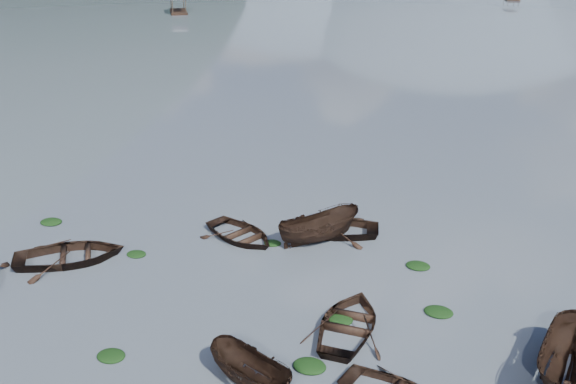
% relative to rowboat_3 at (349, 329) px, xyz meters
% --- Properties ---
extents(ground_plane, '(2400.00, 2400.00, 0.00)m').
position_rel_rowboat_3_xyz_m(ground_plane, '(-5.06, -4.28, 0.00)').
color(ground_plane, '#4C545F').
extents(rowboat_1, '(6.13, 5.72, 1.03)m').
position_rel_rowboat_3_xyz_m(rowboat_1, '(-13.61, 1.21, 0.00)').
color(rowboat_1, black).
rests_on(rowboat_1, ground).
extents(rowboat_3, '(3.27, 4.53, 0.93)m').
position_rel_rowboat_3_xyz_m(rowboat_3, '(0.00, 0.00, 0.00)').
color(rowboat_3, black).
rests_on(rowboat_3, ground).
extents(rowboat_5, '(2.84, 5.27, 1.93)m').
position_rel_rowboat_3_xyz_m(rowboat_5, '(7.78, -0.64, 0.00)').
color(rowboat_5, black).
rests_on(rowboat_5, ground).
extents(rowboat_6, '(5.12, 4.60, 0.87)m').
position_rel_rowboat_3_xyz_m(rowboat_6, '(-6.94, 5.84, 0.00)').
color(rowboat_6, black).
rests_on(rowboat_6, ground).
extents(rowboat_7, '(5.44, 4.34, 1.01)m').
position_rel_rowboat_3_xyz_m(rowboat_7, '(-2.86, 7.86, 0.00)').
color(rowboat_7, black).
rests_on(rowboat_7, ground).
extents(rowboat_8, '(4.32, 4.37, 1.73)m').
position_rel_rowboat_3_xyz_m(rowboat_8, '(-3.17, 6.82, 0.00)').
color(rowboat_8, black).
rests_on(rowboat_8, ground).
extents(weed_clump_0, '(1.08, 0.88, 0.24)m').
position_rel_rowboat_3_xyz_m(weed_clump_0, '(-7.85, -4.41, 0.00)').
color(weed_clump_0, black).
rests_on(weed_clump_0, ground).
extents(weed_clump_1, '(0.96, 0.77, 0.21)m').
position_rel_rowboat_3_xyz_m(weed_clump_1, '(-10.98, 2.67, 0.00)').
color(weed_clump_1, black).
rests_on(weed_clump_1, ground).
extents(weed_clump_2, '(1.21, 0.97, 0.26)m').
position_rel_rowboat_3_xyz_m(weed_clump_2, '(-0.81, -2.70, 0.00)').
color(weed_clump_2, black).
rests_on(weed_clump_2, ground).
extents(weed_clump_3, '(1.00, 0.84, 0.22)m').
position_rel_rowboat_3_xyz_m(weed_clump_3, '(-0.46, 0.47, 0.00)').
color(weed_clump_3, black).
rests_on(weed_clump_3, ground).
extents(weed_clump_4, '(1.18, 0.94, 0.24)m').
position_rel_rowboat_3_xyz_m(weed_clump_4, '(3.18, 2.21, 0.00)').
color(weed_clump_4, black).
rests_on(weed_clump_4, ground).
extents(weed_clump_5, '(1.17, 0.95, 0.25)m').
position_rel_rowboat_3_xyz_m(weed_clump_5, '(-17.04, 4.33, 0.00)').
color(weed_clump_5, black).
rests_on(weed_clump_5, ground).
extents(weed_clump_6, '(0.86, 0.72, 0.18)m').
position_rel_rowboat_3_xyz_m(weed_clump_6, '(-5.22, 5.78, 0.00)').
color(weed_clump_6, black).
rests_on(weed_clump_6, ground).
extents(weed_clump_7, '(1.12, 0.90, 0.24)m').
position_rel_rowboat_3_xyz_m(weed_clump_7, '(1.88, 5.73, 0.00)').
color(weed_clump_7, black).
rests_on(weed_clump_7, ground).
extents(pontoon_left, '(5.57, 6.92, 2.47)m').
position_rel_rowboat_3_xyz_m(pontoon_left, '(-48.14, 79.35, 0.00)').
color(pontoon_left, black).
rests_on(pontoon_left, ground).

